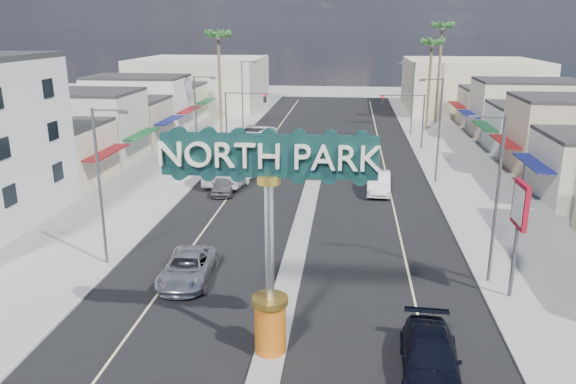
% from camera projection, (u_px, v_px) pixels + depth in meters
% --- Properties ---
extents(ground, '(160.00, 160.00, 0.00)m').
position_uv_depth(ground, '(314.00, 179.00, 50.15)').
color(ground, gray).
rests_on(ground, ground).
extents(road, '(20.00, 120.00, 0.01)m').
position_uv_depth(road, '(314.00, 179.00, 50.15)').
color(road, black).
rests_on(road, ground).
extents(median_island, '(1.30, 30.00, 0.16)m').
position_uv_depth(median_island, '(297.00, 245.00, 34.89)').
color(median_island, gray).
rests_on(median_island, ground).
extents(sidewalk_left, '(8.00, 120.00, 0.12)m').
position_uv_depth(sidewalk_left, '(162.00, 174.00, 51.61)').
color(sidewalk_left, gray).
rests_on(sidewalk_left, ground).
extents(sidewalk_right, '(8.00, 120.00, 0.12)m').
position_uv_depth(sidewalk_right, '(475.00, 183.00, 48.66)').
color(sidewalk_right, gray).
rests_on(sidewalk_right, ground).
extents(storefront_row_left, '(12.00, 42.00, 6.00)m').
position_uv_depth(storefront_row_left, '(113.00, 118.00, 64.21)').
color(storefront_row_left, beige).
rests_on(storefront_row_left, ground).
extents(storefront_row_right, '(12.00, 42.00, 6.00)m').
position_uv_depth(storefront_row_right, '(550.00, 126.00, 59.16)').
color(storefront_row_right, '#B7B29E').
rests_on(storefront_row_right, ground).
extents(backdrop_far_left, '(20.00, 20.00, 8.00)m').
position_uv_depth(backdrop_far_left, '(201.00, 82.00, 94.20)').
color(backdrop_far_left, '#B7B29E').
rests_on(backdrop_far_left, ground).
extents(backdrop_far_right, '(20.00, 20.00, 8.00)m').
position_uv_depth(backdrop_far_right, '(470.00, 85.00, 89.56)').
color(backdrop_far_right, beige).
rests_on(backdrop_far_right, ground).
extents(gateway_sign, '(8.20, 1.50, 9.15)m').
position_uv_depth(gateway_sign, '(269.00, 221.00, 21.77)').
color(gateway_sign, orange).
rests_on(gateway_sign, median_island).
extents(traffic_signal_left, '(5.09, 0.45, 6.00)m').
position_uv_depth(traffic_signal_left, '(242.00, 108.00, 63.23)').
color(traffic_signal_left, '#47474C').
rests_on(traffic_signal_left, ground).
extents(traffic_signal_right, '(5.09, 0.45, 6.00)m').
position_uv_depth(traffic_signal_right, '(407.00, 110.00, 61.30)').
color(traffic_signal_right, '#47474C').
rests_on(traffic_signal_right, ground).
extents(streetlight_l_near, '(2.03, 0.22, 9.00)m').
position_uv_depth(streetlight_l_near, '(102.00, 180.00, 30.75)').
color(streetlight_l_near, '#47474C').
rests_on(streetlight_l_near, ground).
extents(streetlight_l_mid, '(2.03, 0.22, 9.00)m').
position_uv_depth(streetlight_l_mid, '(198.00, 121.00, 49.81)').
color(streetlight_l_mid, '#47474C').
rests_on(streetlight_l_mid, ground).
extents(streetlight_l_far, '(2.03, 0.22, 9.00)m').
position_uv_depth(streetlight_l_far, '(244.00, 92.00, 70.76)').
color(streetlight_l_far, '#47474C').
rests_on(streetlight_l_far, ground).
extents(streetlight_r_near, '(2.03, 0.22, 9.00)m').
position_uv_depth(streetlight_r_near, '(494.00, 192.00, 28.56)').
color(streetlight_r_near, '#47474C').
rests_on(streetlight_r_near, ground).
extents(streetlight_r_mid, '(2.03, 0.22, 9.00)m').
position_uv_depth(streetlight_r_mid, '(438.00, 125.00, 47.61)').
color(streetlight_r_mid, '#47474C').
rests_on(streetlight_r_mid, ground).
extents(streetlight_r_far, '(2.03, 0.22, 9.00)m').
position_uv_depth(streetlight_r_far, '(412.00, 95.00, 68.57)').
color(streetlight_r_far, '#47474C').
rests_on(streetlight_r_far, ground).
extents(palm_left_far, '(2.60, 2.60, 13.10)m').
position_uv_depth(palm_left_far, '(218.00, 40.00, 67.29)').
color(palm_left_far, brown).
rests_on(palm_left_far, ground).
extents(palm_right_mid, '(2.60, 2.60, 12.10)m').
position_uv_depth(palm_right_mid, '(432.00, 47.00, 70.53)').
color(palm_right_mid, brown).
rests_on(palm_right_mid, ground).
extents(palm_right_far, '(2.60, 2.60, 14.10)m').
position_uv_depth(palm_right_far, '(442.00, 32.00, 75.52)').
color(palm_right_far, brown).
rests_on(palm_right_far, ground).
extents(suv_left, '(2.74, 5.48, 1.49)m').
position_uv_depth(suv_left, '(187.00, 268.00, 30.02)').
color(suv_left, '#B0B0B5').
rests_on(suv_left, ground).
extents(suv_right, '(2.53, 5.61, 1.59)m').
position_uv_depth(suv_right, '(430.00, 358.00, 21.79)').
color(suv_right, black).
rests_on(suv_right, ground).
extents(car_parked_left, '(2.11, 4.39, 1.45)m').
position_uv_depth(car_parked_left, '(223.00, 185.00, 45.76)').
color(car_parked_left, '#5A5A5F').
rests_on(car_parked_left, ground).
extents(car_parked_right, '(1.98, 5.27, 1.72)m').
position_uv_depth(car_parked_right, '(378.00, 182.00, 45.91)').
color(car_parked_right, silver).
rests_on(car_parked_right, ground).
extents(city_bus, '(4.77, 13.42, 3.66)m').
position_uv_depth(city_bus, '(243.00, 154.00, 51.45)').
color(city_bus, white).
rests_on(city_bus, ground).
extents(bank_pylon_sign, '(0.30, 1.86, 5.93)m').
position_uv_depth(bank_pylon_sign, '(520.00, 211.00, 26.99)').
color(bank_pylon_sign, '#47474C').
rests_on(bank_pylon_sign, sidewalk_right).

